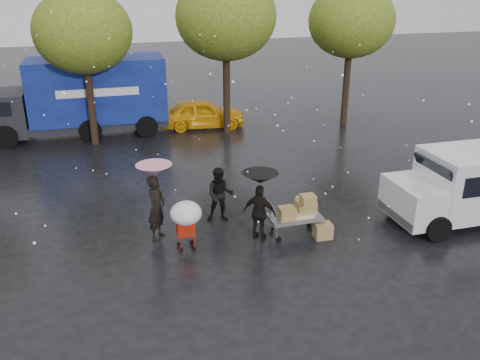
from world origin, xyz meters
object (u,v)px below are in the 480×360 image
object	(u,v)px
vendor_cart	(298,211)
blue_truck	(80,98)
person_black	(260,213)
white_van	(474,184)
shopping_cart	(186,216)
yellow_taxi	(202,114)
person_pink	(157,208)

from	to	relation	value
vendor_cart	blue_truck	bearing A→B (deg)	117.10
person_black	white_van	xyz separation A→B (m)	(6.59, -0.49, 0.34)
shopping_cart	yellow_taxi	size ratio (longest dim) A/B	0.36
vendor_cart	shopping_cart	distance (m)	3.25
white_van	person_black	bearing A→B (deg)	175.76
white_van	blue_truck	xyz separation A→B (m)	(-11.49, 12.25, 0.60)
person_black	yellow_taxi	distance (m)	11.46
person_black	shopping_cart	xyz separation A→B (m)	(-2.10, -0.12, 0.25)
white_van	blue_truck	world-z (taller)	blue_truck
vendor_cart	blue_truck	distance (m)	13.29
vendor_cart	white_van	size ratio (longest dim) A/B	0.31
person_pink	shopping_cart	size ratio (longest dim) A/B	1.30
person_black	blue_truck	size ratio (longest dim) A/B	0.20
shopping_cart	yellow_taxi	distance (m)	11.90
blue_truck	vendor_cart	bearing A→B (deg)	-62.90
person_pink	yellow_taxi	world-z (taller)	person_pink
white_van	blue_truck	distance (m)	16.81
vendor_cart	blue_truck	size ratio (longest dim) A/B	0.18
person_pink	white_van	distance (m)	9.45
person_black	blue_truck	distance (m)	12.77
person_black	person_pink	bearing A→B (deg)	21.00
shopping_cart	blue_truck	distance (m)	12.23
blue_truck	white_van	bearing A→B (deg)	-46.83
white_van	blue_truck	size ratio (longest dim) A/B	0.59
person_black	blue_truck	world-z (taller)	blue_truck
white_van	blue_truck	bearing A→B (deg)	133.17
vendor_cart	white_van	world-z (taller)	white_van
white_van	person_pink	bearing A→B (deg)	172.05
person_pink	shopping_cart	xyz separation A→B (m)	(0.67, -0.94, 0.11)
person_pink	yellow_taxi	xyz separation A→B (m)	(3.45, 10.63, -0.25)
person_pink	person_black	bearing A→B (deg)	-74.75
person_black	shopping_cart	size ratio (longest dim) A/B	1.11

